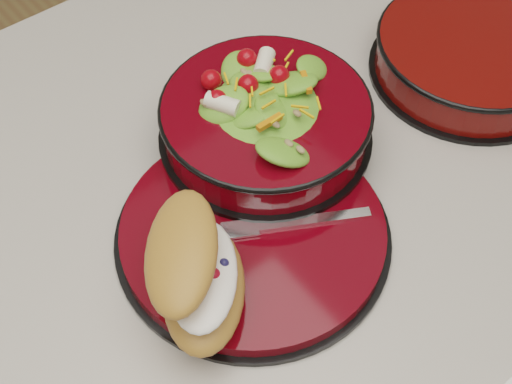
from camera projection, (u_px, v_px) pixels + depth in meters
dinner_plate at (254, 232)px, 0.72m from camera, size 0.28×0.28×0.02m
salad_bowl at (266, 115)px, 0.76m from camera, size 0.23×0.23×0.10m
croissant at (199, 271)px, 0.63m from camera, size 0.14×0.17×0.08m
fork at (291, 223)px, 0.71m from camera, size 0.14×0.09×0.00m
extra_bowl at (473, 54)px, 0.85m from camera, size 0.24×0.24×0.05m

